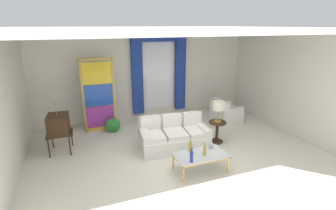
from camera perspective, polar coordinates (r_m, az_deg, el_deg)
ground_plane at (r=6.42m, az=2.90°, el=-11.28°), size 16.00×16.00×0.00m
wall_rear at (r=8.66m, az=-5.09°, el=6.92°), size 8.00×0.12×3.00m
wall_left at (r=6.11m, az=-32.86°, el=-0.46°), size 0.12×7.00×3.00m
wall_right at (r=8.41m, az=24.92°, el=5.02°), size 0.12×7.00×3.00m
ceiling_slab at (r=6.36m, az=0.34°, el=16.90°), size 8.00×7.60×0.04m
curtained_window at (r=8.59m, az=-1.99°, el=8.52°), size 2.00×0.17×2.70m
couch_white_long at (r=6.72m, az=1.20°, el=-6.98°), size 1.83×1.07×0.86m
coffee_table at (r=5.67m, az=7.37°, el=-11.30°), size 1.14×0.64×0.41m
bottle_blue_decanter at (r=5.91m, az=9.68°, el=-8.95°), size 0.10×0.10×0.21m
bottle_crystal_tall at (r=5.29m, az=5.36°, el=-11.43°), size 0.07×0.07×0.33m
bottle_amber_squat at (r=5.57m, az=8.30°, el=-10.07°), size 0.07×0.07×0.30m
bottle_ruby_flask at (r=5.69m, az=5.06°, el=-9.38°), size 0.08×0.08×0.29m
vintage_tv at (r=6.86m, az=-23.55°, el=-4.16°), size 0.62×0.64×1.35m
armchair_white at (r=8.59m, az=12.74°, el=-1.94°), size 0.88×0.87×0.80m
stained_glass_divider at (r=7.79m, az=-15.33°, el=1.78°), size 0.95×0.05×2.20m
peacock_figurine at (r=7.71m, az=-12.20°, el=-4.72°), size 0.44×0.60×0.50m
round_side_table at (r=7.07m, az=11.02°, el=-5.57°), size 0.48×0.48×0.59m
table_lamp_brass at (r=6.84m, az=11.35°, el=-0.38°), size 0.32×0.32×0.57m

